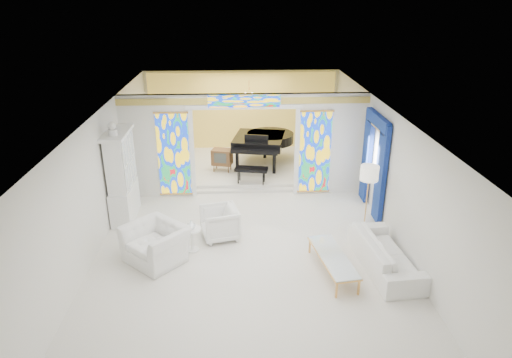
{
  "coord_description": "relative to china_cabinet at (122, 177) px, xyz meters",
  "views": [
    {
      "loc": [
        -0.26,
        -10.48,
        5.62
      ],
      "look_at": [
        0.24,
        0.2,
        1.2
      ],
      "focal_mm": 32.0,
      "sensor_mm": 36.0,
      "label": 1
    }
  ],
  "objects": [
    {
      "name": "floor",
      "position": [
        3.22,
        -0.6,
        -1.17
      ],
      "size": [
        12.0,
        12.0,
        0.0
      ],
      "primitive_type": "plane",
      "color": "silver",
      "rests_on": "ground"
    },
    {
      "name": "wall_front",
      "position": [
        3.22,
        -6.6,
        0.33
      ],
      "size": [
        7.0,
        0.02,
        3.0
      ],
      "primitive_type": "cube",
      "color": "silver",
      "rests_on": "floor"
    },
    {
      "name": "gold_curtain_back",
      "position": [
        3.22,
        5.28,
        0.33
      ],
      "size": [
        6.7,
        0.1,
        2.9
      ],
      "primitive_type": "cube",
      "color": "#E8D150",
      "rests_on": "wall_back"
    },
    {
      "name": "wall_back",
      "position": [
        3.22,
        5.4,
        0.33
      ],
      "size": [
        7.0,
        0.02,
        3.0
      ],
      "primitive_type": "cube",
      "color": "silver",
      "rests_on": "floor"
    },
    {
      "name": "stained_glass_right",
      "position": [
        5.25,
        1.29,
        0.13
      ],
      "size": [
        0.9,
        0.04,
        2.4
      ],
      "primitive_type": "cube",
      "color": "gold",
      "rests_on": "partition_wall"
    },
    {
      "name": "alcove_platform",
      "position": [
        3.22,
        3.5,
        -1.08
      ],
      "size": [
        6.8,
        3.8,
        0.18
      ],
      "primitive_type": "cube",
      "color": "silver",
      "rests_on": "floor"
    },
    {
      "name": "armchair_right",
      "position": [
        2.54,
        -1.21,
        -0.77
      ],
      "size": [
        1.05,
        1.03,
        0.79
      ],
      "primitive_type": "imported",
      "rotation": [
        0.0,
        0.0,
        -1.33
      ],
      "color": "white",
      "rests_on": "floor"
    },
    {
      "name": "stained_glass_left",
      "position": [
        1.19,
        1.29,
        0.13
      ],
      "size": [
        0.9,
        0.04,
        2.4
      ],
      "primitive_type": "cube",
      "color": "gold",
      "rests_on": "partition_wall"
    },
    {
      "name": "blue_drapes",
      "position": [
        6.62,
        0.1,
        0.41
      ],
      "size": [
        0.14,
        1.85,
        2.65
      ],
      "color": "navy",
      "rests_on": "wall_right"
    },
    {
      "name": "chandelier",
      "position": [
        3.42,
        3.4,
        1.38
      ],
      "size": [
        0.48,
        0.48,
        0.3
      ],
      "primitive_type": "cylinder",
      "color": "gold",
      "rests_on": "ceiling"
    },
    {
      "name": "china_cabinet",
      "position": [
        0.0,
        0.0,
        0.0
      ],
      "size": [
        0.56,
        1.46,
        2.72
      ],
      "color": "white",
      "rests_on": "floor"
    },
    {
      "name": "tv_console",
      "position": [
        2.51,
        2.83,
        -0.52
      ],
      "size": [
        0.72,
        0.57,
        0.73
      ],
      "rotation": [
        0.0,
        0.0,
        -0.26
      ],
      "color": "brown",
      "rests_on": "alcove_platform"
    },
    {
      "name": "sofa",
      "position": [
        6.17,
        -2.7,
        -0.82
      ],
      "size": [
        1.13,
        2.44,
        0.69
      ],
      "primitive_type": "imported",
      "rotation": [
        0.0,
        0.0,
        1.66
      ],
      "color": "white",
      "rests_on": "floor"
    },
    {
      "name": "side_table",
      "position": [
        1.9,
        -1.78,
        -0.8
      ],
      "size": [
        0.57,
        0.57,
        0.57
      ],
      "rotation": [
        0.0,
        0.0,
        0.32
      ],
      "color": "white",
      "rests_on": "floor"
    },
    {
      "name": "partition_wall",
      "position": [
        3.22,
        1.4,
        0.48
      ],
      "size": [
        7.0,
        0.22,
        3.0
      ],
      "color": "silver",
      "rests_on": "floor"
    },
    {
      "name": "ceiling",
      "position": [
        3.22,
        -0.6,
        1.83
      ],
      "size": [
        7.0,
        12.0,
        0.02
      ],
      "primitive_type": "cube",
      "color": "white",
      "rests_on": "wall_back"
    },
    {
      "name": "floor_lamp",
      "position": [
        6.12,
        -1.17,
        0.36
      ],
      "size": [
        0.44,
        0.44,
        1.8
      ],
      "rotation": [
        0.0,
        0.0,
        -0.01
      ],
      "color": "gold",
      "rests_on": "floor"
    },
    {
      "name": "grand_piano",
      "position": [
        3.9,
        3.46,
        -0.17
      ],
      "size": [
        2.28,
        3.14,
        1.21
      ],
      "rotation": [
        0.0,
        0.0,
        -0.2
      ],
      "color": "black",
      "rests_on": "alcove_platform"
    },
    {
      "name": "coffee_table",
      "position": [
        4.98,
        -2.84,
        -0.79
      ],
      "size": [
        0.84,
        1.9,
        0.41
      ],
      "rotation": [
        0.0,
        0.0,
        0.15
      ],
      "color": "white",
      "rests_on": "floor"
    },
    {
      "name": "wall_right",
      "position": [
        6.72,
        -0.6,
        0.33
      ],
      "size": [
        0.02,
        12.0,
        3.0
      ],
      "primitive_type": "cube",
      "color": "silver",
      "rests_on": "floor"
    },
    {
      "name": "stained_glass_transom",
      "position": [
        3.22,
        1.29,
        1.65
      ],
      "size": [
        2.0,
        0.04,
        0.34
      ],
      "primitive_type": "cube",
      "color": "gold",
      "rests_on": "partition_wall"
    },
    {
      "name": "wall_left",
      "position": [
        -0.28,
        -0.6,
        0.33
      ],
      "size": [
        0.02,
        12.0,
        3.0
      ],
      "primitive_type": "cube",
      "color": "silver",
      "rests_on": "floor"
    },
    {
      "name": "armchair_left",
      "position": [
        1.15,
        -2.16,
        -0.76
      ],
      "size": [
        1.69,
        1.68,
        0.83
      ],
      "primitive_type": "imported",
      "rotation": [
        0.0,
        0.0,
        -0.75
      ],
      "color": "white",
      "rests_on": "floor"
    },
    {
      "name": "vase",
      "position": [
        1.9,
        -1.78,
        -0.5
      ],
      "size": [
        0.21,
        0.21,
        0.21
      ],
      "primitive_type": "imported",
      "rotation": [
        0.0,
        0.0,
        -0.05
      ],
      "color": "silver",
      "rests_on": "side_table"
    }
  ]
}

